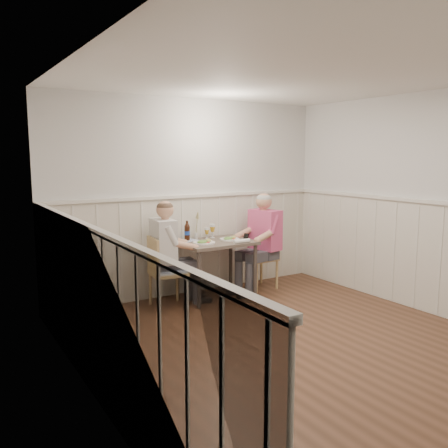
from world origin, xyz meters
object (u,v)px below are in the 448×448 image
Objects in this scene: man_in_pink at (263,249)px; grass_vase at (196,226)px; diner_cream at (167,261)px; chair_right at (262,254)px; chair_left at (164,269)px; dining_table at (216,249)px; beer_bottle at (187,232)px.

grass_vase is (-0.86, 0.33, 0.34)m from man_in_pink.
diner_cream reaches higher than grass_vase.
grass_vase reaches higher than chair_right.
chair_left is at bearing -176.97° from chair_right.
diner_cream is 0.73m from grass_vase.
beer_bottle is (-0.30, 0.23, 0.22)m from dining_table.
grass_vase is at bearing 26.58° from diner_cream.
beer_bottle is at bearing 30.16° from chair_left.
chair_left is 2.34× the size of grass_vase.
grass_vase is (-0.92, 0.24, 0.44)m from chair_right.
dining_table is 0.71m from diner_cream.
diner_cream is (-0.70, 0.01, -0.09)m from dining_table.
grass_vase is at bearing 165.27° from chair_right.
beer_bottle is (0.40, 0.23, 0.31)m from diner_cream.
chair_right is 1.17m from beer_bottle.
beer_bottle is 0.18m from grass_vase.
chair_left is at bearing -152.54° from grass_vase.
man_in_pink is (1.49, -0.01, 0.10)m from chair_left.
beer_bottle is at bearing 170.25° from chair_right.
grass_vase is (0.16, 0.06, 0.05)m from beer_bottle.
diner_cream is (-1.43, 0.05, -0.02)m from man_in_pink.
grass_vase is (0.57, 0.28, 0.36)m from diner_cream.
chair_left is at bearing -149.84° from beer_bottle.
chair_left is 1.49m from man_in_pink.
man_in_pink is at bearing -0.38° from chair_left.
dining_table is 0.44m from beer_bottle.
man_in_pink is at bearing -21.22° from grass_vase.
beer_bottle reaches higher than chair_right.
man_in_pink is 3.65× the size of grass_vase.
chair_left is 3.35× the size of beer_bottle.
man_in_pink is 5.22× the size of beer_bottle.
chair_left is 0.66m from beer_bottle.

